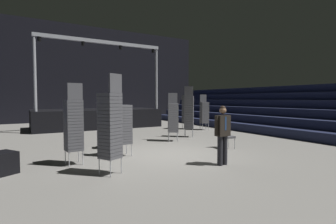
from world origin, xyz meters
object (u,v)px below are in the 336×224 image
(chair_stack_front_right, at_px, (110,125))
(chair_stack_rear_left, at_px, (204,112))
(chair_stack_mid_left, at_px, (123,123))
(chair_stack_rear_right, at_px, (74,124))
(stage_riser, at_px, (97,117))
(chair_stack_front_left, at_px, (173,117))
(loose_chair_near_man, at_px, (226,134))
(chair_stack_mid_centre, at_px, (189,112))
(chair_stack_rear_centre, at_px, (187,108))
(man_with_tie, at_px, (223,132))
(chair_stack_mid_right, at_px, (116,126))

(chair_stack_front_right, distance_m, chair_stack_rear_left, 9.83)
(chair_stack_mid_left, distance_m, chair_stack_rear_right, 1.64)
(stage_riser, distance_m, chair_stack_front_right, 10.99)
(chair_stack_front_left, height_order, loose_chair_near_man, chair_stack_front_left)
(chair_stack_front_left, height_order, chair_stack_mid_centre, chair_stack_mid_centre)
(loose_chair_near_man, bearing_deg, chair_stack_rear_centre, -101.41)
(chair_stack_rear_right, bearing_deg, loose_chair_near_man, -10.42)
(chair_stack_rear_right, distance_m, loose_chair_near_man, 5.49)
(chair_stack_mid_centre, bearing_deg, chair_stack_rear_left, 78.29)
(stage_riser, relative_size, man_with_tie, 4.64)
(chair_stack_mid_right, bearing_deg, chair_stack_rear_left, -52.82)
(man_with_tie, distance_m, chair_stack_mid_left, 3.22)
(chair_stack_mid_left, height_order, chair_stack_rear_left, same)
(man_with_tie, distance_m, chair_stack_rear_left, 8.29)
(chair_stack_mid_left, distance_m, chair_stack_rear_centre, 7.95)
(stage_riser, bearing_deg, chair_stack_mid_left, -99.33)
(chair_stack_mid_left, bearing_deg, chair_stack_front_right, -33.39)
(stage_riser, relative_size, chair_stack_front_right, 3.15)
(chair_stack_rear_left, xyz_separation_m, chair_stack_rear_right, (-8.32, -4.66, 0.08))
(man_with_tie, xyz_separation_m, chair_stack_mid_left, (-2.01, 2.51, 0.12))
(stage_riser, height_order, chair_stack_mid_right, stage_riser)
(man_with_tie, height_order, chair_stack_rear_right, chair_stack_rear_right)
(chair_stack_mid_left, bearing_deg, loose_chair_near_man, 75.38)
(man_with_tie, relative_size, loose_chair_near_man, 1.78)
(chair_stack_rear_left, bearing_deg, loose_chair_near_man, 75.85)
(chair_stack_mid_right, bearing_deg, chair_stack_mid_centre, -62.97)
(chair_stack_mid_left, xyz_separation_m, chair_stack_mid_centre, (4.25, 2.39, 0.17))
(stage_riser, distance_m, chair_stack_mid_right, 7.68)
(chair_stack_rear_left, relative_size, chair_stack_rear_centre, 0.83)
(chair_stack_mid_left, bearing_deg, chair_stack_rear_right, -82.13)
(stage_riser, xyz_separation_m, chair_stack_rear_centre, (4.55, -3.73, 0.62))
(chair_stack_front_left, relative_size, chair_stack_front_right, 0.86)
(chair_stack_front_left, xyz_separation_m, loose_chair_near_man, (0.90, -2.42, -0.53))
(chair_stack_front_right, bearing_deg, chair_stack_rear_right, 85.01)
(chair_stack_mid_right, distance_m, chair_stack_rear_centre, 6.99)
(chair_stack_front_left, height_order, chair_stack_rear_left, same)
(man_with_tie, xyz_separation_m, chair_stack_rear_right, (-3.62, 2.17, 0.20))
(stage_riser, bearing_deg, chair_stack_front_right, -102.94)
(chair_stack_mid_centre, xyz_separation_m, loose_chair_near_man, (-0.42, -3.09, -0.70))
(chair_stack_front_left, xyz_separation_m, chair_stack_rear_left, (3.78, 2.60, 0.00))
(man_with_tie, bearing_deg, chair_stack_mid_right, -66.88)
(man_with_tie, relative_size, chair_stack_rear_left, 0.79)
(stage_riser, height_order, man_with_tie, stage_riser)
(loose_chair_near_man, bearing_deg, chair_stack_mid_centre, -88.79)
(chair_stack_front_right, bearing_deg, man_with_tie, -41.89)
(stage_riser, distance_m, loose_chair_near_man, 9.92)
(chair_stack_front_left, bearing_deg, chair_stack_mid_centre, -125.91)
(chair_stack_front_left, bearing_deg, stage_riser, -51.36)
(chair_stack_mid_centre, distance_m, chair_stack_rear_centre, 3.31)
(stage_riser, xyz_separation_m, chair_stack_rear_left, (5.25, -4.60, 0.41))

